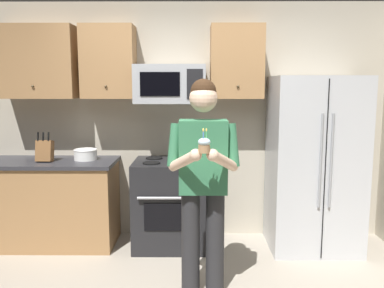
{
  "coord_description": "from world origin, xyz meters",
  "views": [
    {
      "loc": [
        0.11,
        -2.85,
        1.71
      ],
      "look_at": [
        0.09,
        0.34,
        1.25
      ],
      "focal_mm": 38.15,
      "sensor_mm": 36.0,
      "label": 1
    }
  ],
  "objects_px": {
    "refrigerator": "(314,164)",
    "person": "(203,176)",
    "cupcake": "(204,145)",
    "bowl_large_white": "(85,154)",
    "microwave": "(170,84)",
    "knife_block": "(45,151)",
    "oven_range": "(170,203)"
  },
  "relations": [
    {
      "from": "knife_block",
      "to": "person",
      "type": "relative_size",
      "value": 0.18
    },
    {
      "from": "oven_range",
      "to": "microwave",
      "type": "height_order",
      "value": "microwave"
    },
    {
      "from": "refrigerator",
      "to": "cupcake",
      "type": "bearing_deg",
      "value": -131.57
    },
    {
      "from": "microwave",
      "to": "knife_block",
      "type": "bearing_deg",
      "value": -173.49
    },
    {
      "from": "oven_range",
      "to": "knife_block",
      "type": "bearing_deg",
      "value": -178.71
    },
    {
      "from": "microwave",
      "to": "bowl_large_white",
      "type": "bearing_deg",
      "value": -176.81
    },
    {
      "from": "oven_range",
      "to": "bowl_large_white",
      "type": "relative_size",
      "value": 3.75
    },
    {
      "from": "oven_range",
      "to": "microwave",
      "type": "distance_m",
      "value": 1.26
    },
    {
      "from": "cupcake",
      "to": "knife_block",
      "type": "bearing_deg",
      "value": 140.72
    },
    {
      "from": "oven_range",
      "to": "bowl_large_white",
      "type": "xyz_separation_m",
      "value": [
        -0.91,
        0.07,
        0.52
      ]
    },
    {
      "from": "person",
      "to": "cupcake",
      "type": "height_order",
      "value": "person"
    },
    {
      "from": "refrigerator",
      "to": "cupcake",
      "type": "height_order",
      "value": "refrigerator"
    },
    {
      "from": "refrigerator",
      "to": "person",
      "type": "relative_size",
      "value": 1.02
    },
    {
      "from": "oven_range",
      "to": "person",
      "type": "relative_size",
      "value": 0.53
    },
    {
      "from": "refrigerator",
      "to": "cupcake",
      "type": "relative_size",
      "value": 10.35
    },
    {
      "from": "microwave",
      "to": "cupcake",
      "type": "relative_size",
      "value": 4.26
    },
    {
      "from": "cupcake",
      "to": "bowl_large_white",
      "type": "bearing_deg",
      "value": 130.73
    },
    {
      "from": "refrigerator",
      "to": "knife_block",
      "type": "bearing_deg",
      "value": 179.8
    },
    {
      "from": "knife_block",
      "to": "cupcake",
      "type": "relative_size",
      "value": 1.84
    },
    {
      "from": "oven_range",
      "to": "knife_block",
      "type": "xyz_separation_m",
      "value": [
        -1.3,
        -0.03,
        0.57
      ]
    },
    {
      "from": "microwave",
      "to": "bowl_large_white",
      "type": "height_order",
      "value": "microwave"
    },
    {
      "from": "refrigerator",
      "to": "bowl_large_white",
      "type": "relative_size",
      "value": 7.24
    },
    {
      "from": "oven_range",
      "to": "refrigerator",
      "type": "distance_m",
      "value": 1.56
    },
    {
      "from": "bowl_large_white",
      "to": "cupcake",
      "type": "height_order",
      "value": "cupcake"
    },
    {
      "from": "bowl_large_white",
      "to": "person",
      "type": "bearing_deg",
      "value": -41.81
    },
    {
      "from": "oven_range",
      "to": "microwave",
      "type": "relative_size",
      "value": 1.26
    },
    {
      "from": "refrigerator",
      "to": "person",
      "type": "bearing_deg",
      "value": -139.73
    },
    {
      "from": "microwave",
      "to": "refrigerator",
      "type": "bearing_deg",
      "value": -6.03
    },
    {
      "from": "person",
      "to": "bowl_large_white",
      "type": "bearing_deg",
      "value": 138.19
    },
    {
      "from": "microwave",
      "to": "knife_block",
      "type": "distance_m",
      "value": 1.48
    },
    {
      "from": "microwave",
      "to": "knife_block",
      "type": "height_order",
      "value": "microwave"
    },
    {
      "from": "oven_range",
      "to": "cupcake",
      "type": "xyz_separation_m",
      "value": [
        0.33,
        -1.36,
        0.83
      ]
    }
  ]
}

